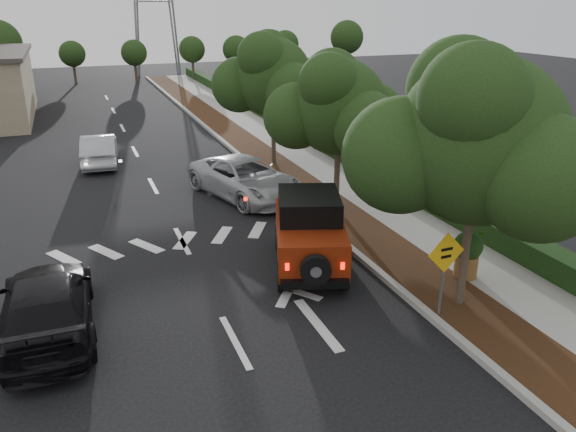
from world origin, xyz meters
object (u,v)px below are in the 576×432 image
red_jeep (309,230)px  speed_hump_sign (445,263)px  silver_suv_ahead (246,178)px  black_suv_oncoming (47,305)px

red_jeep → speed_hump_sign: size_ratio=2.03×
red_jeep → speed_hump_sign: speed_hump_sign is taller
red_jeep → silver_suv_ahead: (0.10, 6.37, -0.32)m
silver_suv_ahead → black_suv_oncoming: size_ratio=1.09×
speed_hump_sign → black_suv_oncoming: bearing=160.7°
red_jeep → black_suv_oncoming: size_ratio=0.88×
silver_suv_ahead → speed_hump_sign: bearing=-97.8°
silver_suv_ahead → black_suv_oncoming: silver_suv_ahead is taller
black_suv_oncoming → speed_hump_sign: size_ratio=2.31×
silver_suv_ahead → speed_hump_sign: 10.33m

